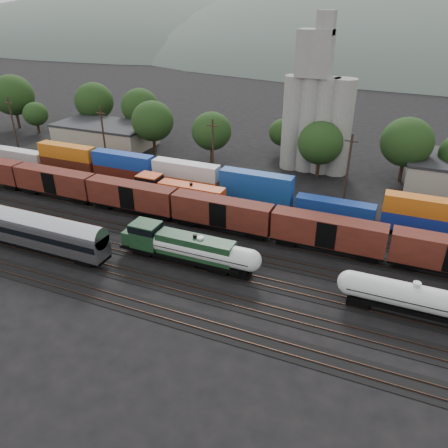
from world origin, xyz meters
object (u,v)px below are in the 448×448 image
at_px(passenger_coach, 29,228).
at_px(green_locomotive, 175,244).
at_px(tank_car_a, 201,251).
at_px(orange_locomotive, 174,192).
at_px(grain_silo, 316,114).

bearing_deg(passenger_coach, green_locomotive, 14.40).
bearing_deg(tank_car_a, green_locomotive, 180.00).
height_order(orange_locomotive, grain_silo, grain_silo).
height_order(tank_car_a, grain_silo, grain_silo).
bearing_deg(grain_silo, tank_car_a, -96.74).
bearing_deg(orange_locomotive, tank_car_a, -51.32).
height_order(passenger_coach, orange_locomotive, passenger_coach).
bearing_deg(grain_silo, orange_locomotive, -122.96).
xyz_separation_m(green_locomotive, orange_locomotive, (-8.25, 15.00, 0.05)).
distance_m(green_locomotive, passenger_coach, 20.12).
xyz_separation_m(tank_car_a, passenger_coach, (-23.23, -5.00, 0.87)).
height_order(tank_car_a, passenger_coach, passenger_coach).
bearing_deg(grain_silo, passenger_coach, -121.40).
height_order(green_locomotive, tank_car_a, green_locomotive).
xyz_separation_m(passenger_coach, grain_silo, (28.07, 46.00, 7.88)).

